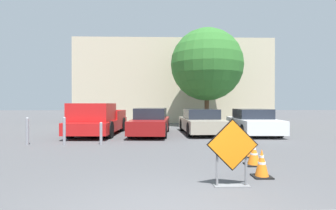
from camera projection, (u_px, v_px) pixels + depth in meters
name	position (u px, v px, depth m)	size (l,w,h in m)	color
ground_plane	(162.00, 135.00, 13.45)	(96.00, 96.00, 0.00)	#4C4C4F
road_closed_sign	(232.00, 151.00, 5.05)	(1.01, 0.20, 1.32)	black
traffic_cone_nearest	(262.00, 164.00, 5.73)	(0.40, 0.40, 0.62)	black
traffic_cone_second	(254.00, 154.00, 6.83)	(0.45, 0.45, 0.59)	black
traffic_cone_third	(244.00, 144.00, 7.95)	(0.52, 0.52, 0.79)	black
traffic_cone_fourth	(240.00, 139.00, 8.96)	(0.46, 0.46, 0.80)	black
traffic_cone_fifth	(236.00, 138.00, 10.01)	(0.42, 0.42, 0.63)	black
pickup_truck	(97.00, 121.00, 13.29)	(2.24, 5.19, 1.62)	red
parked_car_nearest	(151.00, 122.00, 13.54)	(2.04, 4.78, 1.37)	maroon
parked_car_second	(201.00, 122.00, 14.04)	(2.09, 4.59, 1.30)	#A39984
parked_car_third	(253.00, 122.00, 13.82)	(2.07, 4.54, 1.32)	white
bollard_nearest	(101.00, 133.00, 10.25)	(0.12, 0.12, 0.88)	gray
bollard_second	(64.00, 130.00, 10.21)	(0.12, 0.12, 1.09)	gray
bollard_third	(27.00, 130.00, 10.17)	(0.12, 0.12, 1.08)	gray
building_facade_backdrop	(173.00, 83.00, 23.91)	(16.66, 5.00, 7.04)	beige
street_tree_behind_lot	(207.00, 65.00, 18.41)	(5.08, 5.08, 6.88)	#513823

